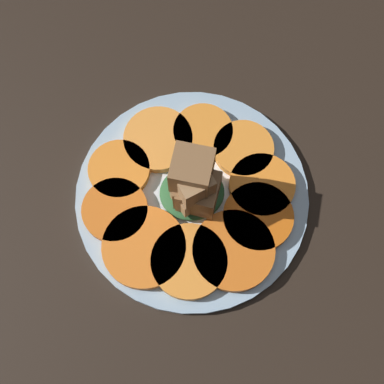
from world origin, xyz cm
name	(u,v)px	position (x,y,z in cm)	size (l,w,h in cm)	color
table_slab	(192,200)	(0.00, 0.00, 1.00)	(120.00, 120.00, 2.00)	black
plate	(192,196)	(0.00, 0.00, 2.52)	(29.20, 29.20, 1.05)	#99B7D1
carrot_slice_0	(262,186)	(8.75, -0.02, 3.71)	(8.22, 8.22, 1.22)	orange
carrot_slice_1	(243,149)	(7.18, 5.13, 3.71)	(7.69, 7.69, 1.22)	orange
carrot_slice_2	(203,132)	(2.35, 8.10, 3.71)	(7.67, 7.67, 1.22)	orange
carrot_slice_3	(158,139)	(-3.47, 7.73, 3.71)	(8.86, 8.86, 1.22)	#F9963A
carrot_slice_4	(119,170)	(-8.72, 4.13, 3.71)	(7.74, 7.74, 1.22)	orange
carrot_slice_5	(115,210)	(-9.60, -1.14, 3.71)	(8.09, 8.09, 1.22)	orange
carrot_slice_6	(144,247)	(-6.47, -6.16, 3.71)	(10.09, 10.09, 1.22)	orange
carrot_slice_7	(189,261)	(-1.32, -8.47, 3.71)	(9.11, 9.11, 1.22)	orange
carrot_slice_8	(233,250)	(4.09, -7.77, 3.71)	(9.87, 9.87, 1.22)	orange
carrot_slice_9	(258,217)	(7.63, -3.98, 3.71)	(8.63, 8.63, 1.22)	#D56013
center_pile	(193,185)	(0.08, -0.33, 7.48)	(8.01, 7.60, 10.51)	#2D6033
fork	(189,247)	(-1.13, -6.63, 3.30)	(18.16, 6.68, 0.40)	silver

